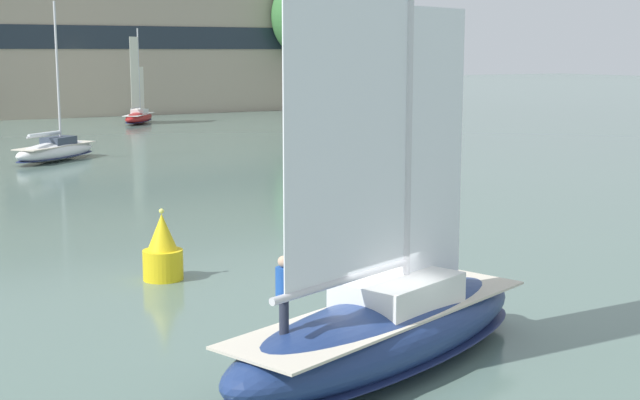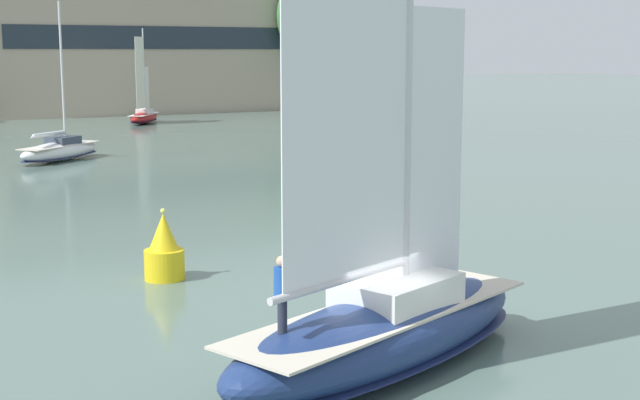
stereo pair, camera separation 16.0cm
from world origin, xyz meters
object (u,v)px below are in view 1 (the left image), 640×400
tree_shore_center (303,17)px  sailboat_main (385,322)px  sailboat_moored_mid_channel (56,150)px  channel_buoy (163,251)px  sailboat_moored_outer_mooring (139,116)px

tree_shore_center → sailboat_main: bearing=-117.0°
tree_shore_center → sailboat_moored_mid_channel: 53.48m
channel_buoy → tree_shore_center: bearing=58.6°
sailboat_moored_outer_mooring → channel_buoy: (-18.61, -60.19, 0.12)m
sailboat_main → sailboat_moored_outer_mooring: (16.87, 70.31, -0.29)m
sailboat_moored_mid_channel → channel_buoy: 33.41m
sailboat_moored_mid_channel → sailboat_moored_outer_mooring: bearing=62.0°
tree_shore_center → sailboat_main: size_ratio=1.17×
sailboat_moored_mid_channel → sailboat_moored_outer_mooring: (14.37, 27.04, 0.09)m
sailboat_moored_outer_mooring → channel_buoy: sailboat_moored_outer_mooring is taller
tree_shore_center → sailboat_moored_mid_channel: size_ratio=1.54×
tree_shore_center → sailboat_moored_mid_channel: (-37.99, -36.14, -10.51)m
sailboat_moored_outer_mooring → channel_buoy: 63.00m
tree_shore_center → sailboat_moored_outer_mooring: bearing=-158.9°
sailboat_main → channel_buoy: 10.27m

